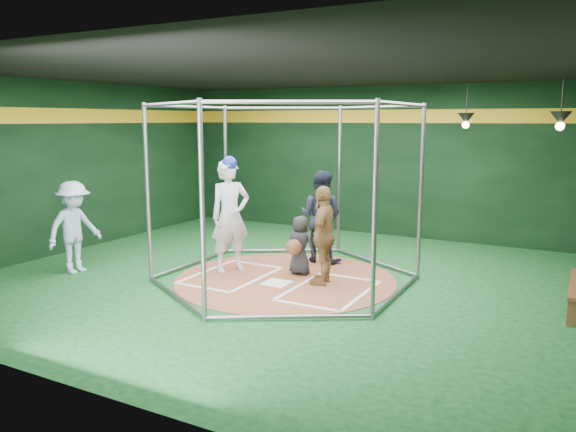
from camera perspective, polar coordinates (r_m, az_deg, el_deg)
The scene contains 13 objects.
room_shell at distance 9.41m, azimuth -0.27°, elevation 3.84°, with size 10.10×9.10×3.53m.
clay_disc at distance 9.74m, azimuth -0.28°, elevation -6.44°, with size 3.80×3.80×0.01m, color brown.
home_plate at distance 9.49m, azimuth -1.15°, elevation -6.82°, with size 0.43×0.43×0.01m, color white.
batter_box_left at distance 10.01m, azimuth -5.78°, elevation -5.98°, with size 1.17×1.77×0.01m.
batter_box_right at distance 9.12m, azimuth 4.25°, elevation -7.53°, with size 1.17×1.77×0.01m.
batting_cage at distance 9.43m, azimuth -0.29°, elevation 2.30°, with size 4.05×4.67×3.00m.
pendant_lamp_near at distance 12.03m, azimuth 17.63°, elevation 9.39°, with size 0.34×0.34×0.90m.
pendant_lamp_far at distance 10.23m, azimuth 25.96°, elevation 8.88°, with size 0.34×0.34×0.90m.
batter_figure at distance 10.10m, azimuth -5.89°, elevation 0.11°, with size 0.80×0.88×2.08m.
visitor_leopard at distance 9.32m, azimuth 3.63°, elevation -1.95°, with size 0.97×0.40×1.65m, color tan.
catcher_figure at distance 9.90m, azimuth 1.19°, elevation -3.00°, with size 0.51×0.56×1.05m.
umpire at distance 10.77m, azimuth 3.35°, elevation -0.04°, with size 0.86×0.67×1.77m, color black.
bystander_blue at distance 10.72m, azimuth -20.91°, elevation -1.08°, with size 1.07×0.61×1.65m, color #A8BEDE.
Camera 1 is at (4.47, -8.22, 2.73)m, focal length 35.00 mm.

